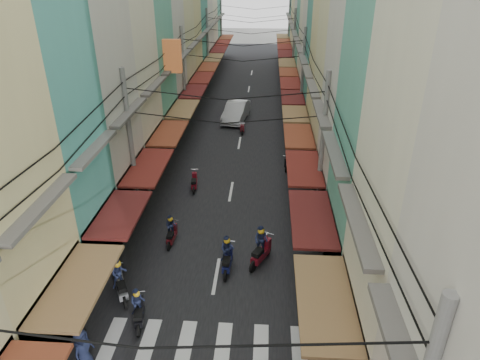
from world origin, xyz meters
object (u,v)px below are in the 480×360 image
at_px(white_car, 236,120).
at_px(bicycle, 370,242).
at_px(traffic_sign, 329,214).
at_px(market_umbrella, 370,253).

distance_m(white_car, bicycle, 20.03).
bearing_deg(bicycle, traffic_sign, 97.98).
relative_size(white_car, bicycle, 3.23).
bearing_deg(traffic_sign, white_car, 106.32).
distance_m(white_car, traffic_sign, 20.54).
relative_size(bicycle, traffic_sign, 0.56).
xyz_separation_m(white_car, market_umbrella, (7.10, -22.03, 2.04)).
bearing_deg(white_car, market_umbrella, -64.44).
bearing_deg(bicycle, market_umbrella, 144.07).
height_order(white_car, traffic_sign, traffic_sign).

